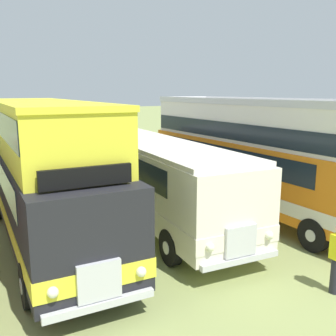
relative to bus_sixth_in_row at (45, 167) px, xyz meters
The scene contains 3 objects.
bus_sixth_in_row is the anchor object (origin of this frame).
bus_seventh_in_row 4.07m from the bus_sixth_in_row, ahead, with size 3.09×10.69×2.99m.
bus_eighth_in_row 7.99m from the bus_sixth_in_row, ahead, with size 2.74×11.69×4.52m.
Camera 1 is at (3.79, -12.05, 4.79)m, focal length 41.17 mm.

